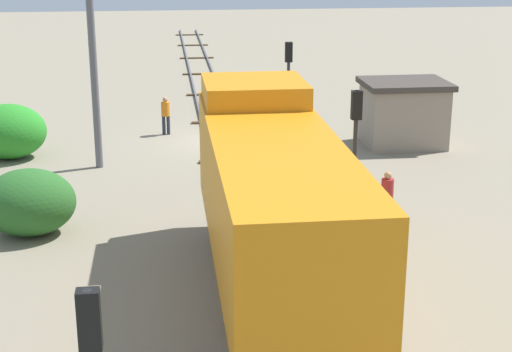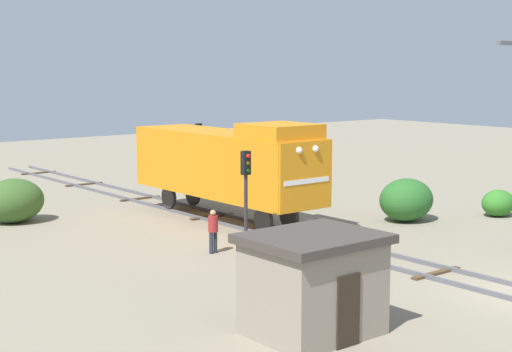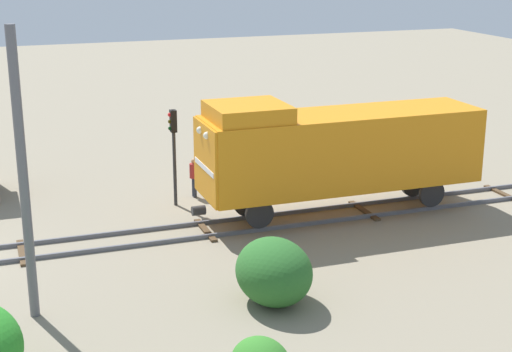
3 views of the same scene
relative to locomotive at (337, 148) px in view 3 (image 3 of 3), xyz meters
The scene contains 6 objects.
locomotive is the anchor object (origin of this frame).
traffic_signal_mid 6.61m from the locomotive, 120.95° to the right, with size 0.32×0.34×4.00m.
worker_by_signal 6.50m from the locomotive, 132.17° to the right, with size 0.38×0.38×1.70m.
catenary_mast 13.05m from the locomotive, 67.56° to the right, with size 1.94×0.28×8.39m.
bush_near 8.48m from the locomotive, 38.03° to the right, with size 2.75×2.25×2.00m, color #296126.
bush_back 10.03m from the locomotive, 142.37° to the left, with size 2.81×2.30×2.05m, color #375926.
Camera 3 is at (26.68, 2.49, 10.41)m, focal length 55.00 mm.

